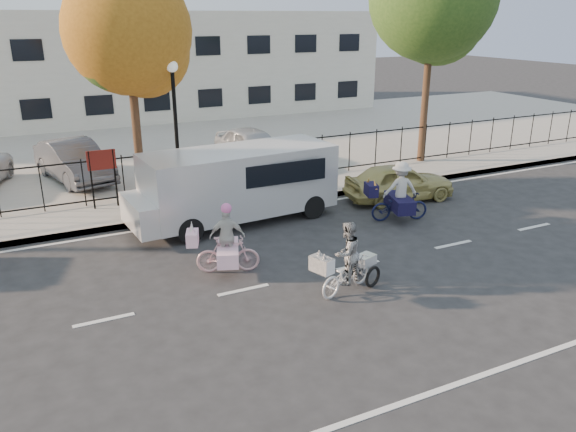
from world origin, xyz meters
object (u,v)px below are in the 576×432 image
unicorn_bike (226,247)px  gold_sedan (399,182)px  bull_bike (399,197)px  lot_car_d (253,147)px  white_van (236,182)px  lot_car_c (74,161)px  zebra_trike (347,265)px  lamppost (175,106)px

unicorn_bike → gold_sedan: unicorn_bike is taller
bull_bike → lot_car_d: 7.65m
bull_bike → lot_car_d: size_ratio=0.47×
white_van → lot_car_c: 7.23m
zebra_trike → gold_sedan: size_ratio=0.52×
zebra_trike → lot_car_d: 10.97m
unicorn_bike → lot_car_c: size_ratio=0.40×
zebra_trike → white_van: size_ratio=0.30×
bull_bike → white_van: bearing=81.5°
unicorn_bike → white_van: bearing=-4.4°
unicorn_bike → lot_car_d: size_ratio=0.41×
zebra_trike → lamppost: bearing=-7.6°
gold_sedan → lot_car_d: (-2.73, 5.91, 0.26)m
zebra_trike → white_van: 5.33m
gold_sedan → lot_car_c: (-9.35, 6.58, 0.25)m
bull_bike → gold_sedan: size_ratio=0.55×
zebra_trike → bull_bike: (3.79, 3.23, 0.09)m
unicorn_bike → white_van: size_ratio=0.28×
lamppost → zebra_trike: (1.52, -7.82, -2.49)m
lot_car_d → unicorn_bike: bearing=-122.8°
gold_sedan → lot_car_d: bearing=31.9°
bull_bike → white_van: white_van is taller
bull_bike → lot_car_c: bull_bike is taller
lamppost → unicorn_bike: (-0.49, -5.75, -2.48)m
zebra_trike → lot_car_d: bearing=-30.5°
unicorn_bike → lot_car_d: unicorn_bike is taller
zebra_trike → gold_sedan: (4.99, 4.82, -0.01)m
lamppost → lot_car_d: bearing=37.6°
white_van → lot_car_c: (-3.84, 6.12, -0.32)m
lot_car_c → unicorn_bike: bearing=-89.8°
white_van → unicorn_bike: bearing=-119.4°
lot_car_d → gold_sedan: bearing=-71.7°
lot_car_d → white_van: bearing=-123.5°
unicorn_bike → bull_bike: bearing=-58.2°
unicorn_bike → lamppost: bearing=15.7°
unicorn_bike → lot_car_c: (-2.35, 9.32, 0.23)m
lamppost → zebra_trike: size_ratio=2.30×
unicorn_bike → white_van: 3.57m
zebra_trike → lot_car_c: size_ratio=0.43×
gold_sedan → lot_car_d: size_ratio=0.85×
lamppost → lot_car_d: (3.78, 2.91, -2.24)m
white_van → lot_car_d: (2.78, 5.45, -0.31)m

